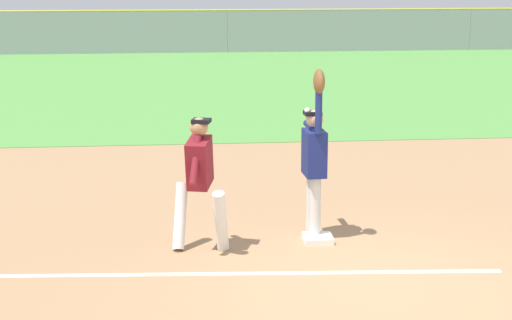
{
  "coord_description": "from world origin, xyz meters",
  "views": [
    {
      "loc": [
        -2.16,
        -9.0,
        3.59
      ],
      "look_at": [
        -1.11,
        1.86,
        1.05
      ],
      "focal_mm": 59.94,
      "sensor_mm": 36.0,
      "label": 1
    }
  ],
  "objects_px": {
    "runner": "(200,175)",
    "parked_car_green": "(321,29)",
    "parked_car_blue": "(193,30)",
    "baseball": "(307,110)",
    "parked_car_red": "(39,32)",
    "first_base": "(318,238)",
    "fielder": "(314,155)"
  },
  "relations": [
    {
      "from": "first_base",
      "to": "fielder",
      "type": "bearing_deg",
      "value": 99.82
    },
    {
      "from": "fielder",
      "to": "runner",
      "type": "bearing_deg",
      "value": 11.71
    },
    {
      "from": "baseball",
      "to": "parked_car_red",
      "type": "relative_size",
      "value": 0.02
    },
    {
      "from": "baseball",
      "to": "parked_car_red",
      "type": "xyz_separation_m",
      "value": [
        -7.38,
        26.63,
        -1.05
      ]
    },
    {
      "from": "baseball",
      "to": "parked_car_green",
      "type": "height_order",
      "value": "baseball"
    },
    {
      "from": "first_base",
      "to": "baseball",
      "type": "distance_m",
      "value": 1.7
    },
    {
      "from": "runner",
      "to": "parked_car_red",
      "type": "height_order",
      "value": "runner"
    },
    {
      "from": "fielder",
      "to": "parked_car_blue",
      "type": "distance_m",
      "value": 26.91
    },
    {
      "from": "baseball",
      "to": "runner",
      "type": "bearing_deg",
      "value": -165.73
    },
    {
      "from": "parked_car_green",
      "to": "baseball",
      "type": "bearing_deg",
      "value": -104.16
    },
    {
      "from": "runner",
      "to": "parked_car_blue",
      "type": "height_order",
      "value": "runner"
    },
    {
      "from": "parked_car_blue",
      "to": "parked_car_green",
      "type": "xyz_separation_m",
      "value": [
        5.71,
        0.09,
        0.0
      ]
    },
    {
      "from": "runner",
      "to": "parked_car_blue",
      "type": "distance_m",
      "value": 27.29
    },
    {
      "from": "runner",
      "to": "parked_car_green",
      "type": "xyz_separation_m",
      "value": [
        6.28,
        27.37,
        -0.32
      ]
    },
    {
      "from": "fielder",
      "to": "parked_car_blue",
      "type": "relative_size",
      "value": 0.5
    },
    {
      "from": "baseball",
      "to": "fielder",
      "type": "bearing_deg",
      "value": 16.79
    },
    {
      "from": "fielder",
      "to": "parked_car_green",
      "type": "height_order",
      "value": "fielder"
    },
    {
      "from": "first_base",
      "to": "runner",
      "type": "height_order",
      "value": "runner"
    },
    {
      "from": "baseball",
      "to": "parked_car_green",
      "type": "distance_m",
      "value": 27.47
    },
    {
      "from": "runner",
      "to": "first_base",
      "type": "bearing_deg",
      "value": 22.02
    },
    {
      "from": "first_base",
      "to": "fielder",
      "type": "relative_size",
      "value": 0.17
    },
    {
      "from": "fielder",
      "to": "parked_car_red",
      "type": "bearing_deg",
      "value": -77.01
    },
    {
      "from": "first_base",
      "to": "baseball",
      "type": "bearing_deg",
      "value": 133.75
    },
    {
      "from": "runner",
      "to": "parked_car_green",
      "type": "height_order",
      "value": "runner"
    },
    {
      "from": "fielder",
      "to": "parked_car_green",
      "type": "relative_size",
      "value": 0.5
    },
    {
      "from": "runner",
      "to": "baseball",
      "type": "relative_size",
      "value": 23.24
    },
    {
      "from": "runner",
      "to": "parked_car_blue",
      "type": "xyz_separation_m",
      "value": [
        0.57,
        27.28,
        -0.32
      ]
    },
    {
      "from": "runner",
      "to": "parked_car_red",
      "type": "distance_m",
      "value": 27.64
    },
    {
      "from": "parked_car_blue",
      "to": "parked_car_green",
      "type": "bearing_deg",
      "value": 6.76
    },
    {
      "from": "first_base",
      "to": "parked_car_blue",
      "type": "height_order",
      "value": "parked_car_blue"
    },
    {
      "from": "first_base",
      "to": "parked_car_blue",
      "type": "bearing_deg",
      "value": 92.06
    },
    {
      "from": "parked_car_green",
      "to": "parked_car_blue",
      "type": "bearing_deg",
      "value": 176.96
    }
  ]
}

